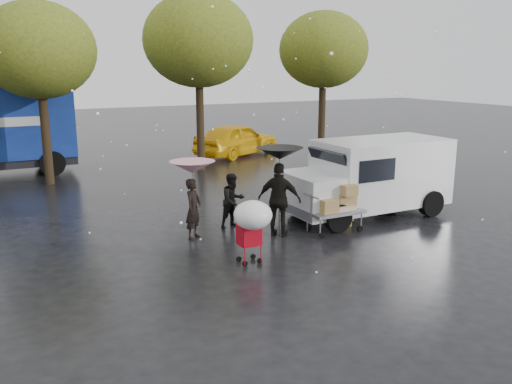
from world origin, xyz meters
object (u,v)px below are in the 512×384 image
person_black (279,200)px  yellow_taxi (237,139)px  white_van (371,176)px  person_pink (193,209)px  shopping_cart (252,219)px  vendor_cart (338,205)px

person_black → yellow_taxi: size_ratio=0.41×
person_black → white_van: (3.36, 0.54, 0.21)m
person_pink → shopping_cart: (0.45, -2.38, 0.29)m
person_black → shopping_cart: bearing=87.4°
vendor_cart → yellow_taxi: bearing=76.9°
person_pink → white_van: size_ratio=0.31×
shopping_cart → white_van: 5.35m
shopping_cart → white_van: white_van is taller
person_pink → white_van: bearing=-46.0°
person_black → shopping_cart: person_black is taller
person_black → vendor_cart: bearing=-150.7°
person_black → yellow_taxi: bearing=-67.8°
person_pink → person_black: person_black is taller
person_pink → vendor_cart: 3.77m
person_pink → person_black: bearing=-65.3°
person_black → yellow_taxi: person_black is taller
vendor_cart → person_black: bearing=166.8°
person_pink → vendor_cart: bearing=-61.4°
person_black → vendor_cart: (1.56, -0.37, -0.23)m
person_black → white_van: bearing=-128.2°
white_van → yellow_taxi: 11.40m
person_black → vendor_cart: 1.62m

